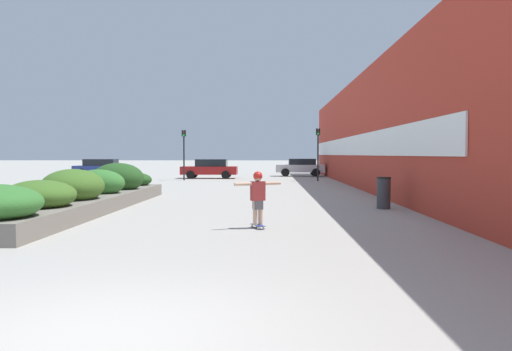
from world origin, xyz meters
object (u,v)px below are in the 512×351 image
(traffic_light_left, at_px, (184,146))
(car_rightmost, at_px, (102,168))
(car_center_left, at_px, (210,168))
(car_center_right, at_px, (413,166))
(traffic_light_right, at_px, (318,146))
(skateboard, at_px, (258,226))
(car_leftmost, at_px, (301,167))
(trash_bin, at_px, (384,193))
(skateboarder, at_px, (258,193))

(traffic_light_left, bearing_deg, car_rightmost, 147.85)
(car_center_left, distance_m, car_center_right, 17.60)
(car_center_left, relative_size, traffic_light_right, 1.18)
(skateboard, xyz_separation_m, car_rightmost, (-13.53, 28.13, 0.73))
(car_leftmost, xyz_separation_m, car_center_left, (-7.30, -4.20, -0.02))
(car_center_left, bearing_deg, car_leftmost, -60.09)
(skateboard, relative_size, car_center_left, 0.14)
(car_leftmost, height_order, car_center_right, car_center_right)
(skateboard, distance_m, traffic_light_left, 24.23)
(traffic_light_right, bearing_deg, car_rightmost, 161.89)
(trash_bin, xyz_separation_m, traffic_light_left, (-10.17, 18.65, 1.91))
(car_center_right, xyz_separation_m, traffic_light_right, (-8.94, -8.22, 1.65))
(skateboard, bearing_deg, skateboarder, -25.83)
(skateboarder, bearing_deg, car_center_left, 73.72)
(traffic_light_right, bearing_deg, trash_bin, -88.15)
(skateboarder, height_order, trash_bin, skateboarder)
(skateboard, relative_size, trash_bin, 0.54)
(car_rightmost, bearing_deg, skateboard, 25.69)
(car_leftmost, bearing_deg, skateboard, 174.53)
(skateboarder, bearing_deg, traffic_light_right, 54.97)
(traffic_light_left, relative_size, traffic_light_right, 0.98)
(trash_bin, height_order, car_leftmost, car_leftmost)
(trash_bin, bearing_deg, car_center_right, 72.17)
(car_center_left, bearing_deg, skateboarder, -170.45)
(skateboard, xyz_separation_m, car_center_right, (12.59, 30.74, 0.78))
(skateboard, xyz_separation_m, traffic_light_right, (3.65, 22.51, 2.43))
(skateboard, relative_size, traffic_light_right, 0.16)
(skateboard, distance_m, skateboarder, 0.85)
(car_leftmost, distance_m, car_center_right, 9.70)
(traffic_light_left, height_order, traffic_light_right, traffic_light_right)
(car_center_left, relative_size, car_center_right, 1.00)
(skateboard, height_order, trash_bin, trash_bin)
(car_center_right, bearing_deg, skateboarder, 157.72)
(skateboarder, bearing_deg, car_leftmost, 58.70)
(car_center_left, distance_m, traffic_light_left, 3.59)
(car_leftmost, xyz_separation_m, traffic_light_right, (0.74, -7.81, 1.70))
(car_center_right, relative_size, traffic_light_right, 1.17)
(trash_bin, height_order, car_rightmost, car_rightmost)
(trash_bin, xyz_separation_m, car_center_left, (-8.62, 21.42, 0.23))
(car_rightmost, xyz_separation_m, traffic_light_left, (7.59, -4.77, 1.67))
(traffic_light_left, bearing_deg, skateboard, -75.72)
(trash_bin, xyz_separation_m, car_leftmost, (-1.32, 25.62, 0.25))
(skateboarder, xyz_separation_m, trash_bin, (4.22, 4.71, -0.36))
(car_center_right, distance_m, traffic_light_left, 20.02)
(traffic_light_left, distance_m, traffic_light_right, 9.63)
(skateboarder, distance_m, car_rightmost, 31.22)
(skateboard, distance_m, car_leftmost, 30.47)
(traffic_light_left, bearing_deg, trash_bin, -61.40)
(skateboard, height_order, car_center_left, car_center_left)
(car_leftmost, distance_m, car_rightmost, 16.58)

